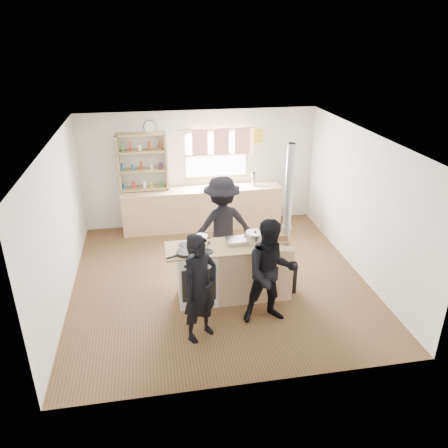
{
  "coord_description": "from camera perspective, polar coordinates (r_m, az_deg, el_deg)",
  "views": [
    {
      "loc": [
        -1.05,
        -6.5,
        4.05
      ],
      "look_at": [
        0.07,
        -0.1,
        1.1
      ],
      "focal_mm": 35.0,
      "sensor_mm": 36.0,
      "label": 1
    }
  ],
  "objects": [
    {
      "name": "stockpot_counter",
      "position": [
        6.86,
        4.07,
        -1.79
      ],
      "size": [
        0.29,
        0.29,
        0.22
      ],
      "color": "#B5B5B8",
      "rests_on": "cooking_island"
    },
    {
      "name": "flue_heater",
      "position": [
        7.21,
        7.93,
        -4.07
      ],
      "size": [
        0.35,
        0.35,
        2.5
      ],
      "color": "black",
      "rests_on": "ground"
    },
    {
      "name": "stockpot_stove",
      "position": [
        6.81,
        -3.0,
        -2.14
      ],
      "size": [
        0.22,
        0.22,
        0.18
      ],
      "color": "silver",
      "rests_on": "cooking_island"
    },
    {
      "name": "person_far",
      "position": [
        7.63,
        -0.28,
        -0.14
      ],
      "size": [
        1.24,
        0.85,
        1.76
      ],
      "primitive_type": "imported",
      "rotation": [
        0.0,
        0.0,
        3.32
      ],
      "color": "black",
      "rests_on": "ground"
    },
    {
      "name": "back_counter",
      "position": [
        9.5,
        -2.85,
        2.09
      ],
      "size": [
        3.4,
        0.55,
        0.9
      ],
      "primitive_type": "cube",
      "color": "tan",
      "rests_on": "ground"
    },
    {
      "name": "thermos",
      "position": [
        9.48,
        3.89,
        5.84
      ],
      "size": [
        0.1,
        0.1,
        0.28
      ],
      "primitive_type": "cylinder",
      "color": "silver",
      "rests_on": "back_counter"
    },
    {
      "name": "skillet_greens",
      "position": [
        6.58,
        -5.07,
        -3.73
      ],
      "size": [
        0.36,
        0.36,
        0.05
      ],
      "color": "black",
      "rests_on": "cooking_island"
    },
    {
      "name": "bread_board",
      "position": [
        6.99,
        7.4,
        -1.85
      ],
      "size": [
        0.3,
        0.24,
        0.12
      ],
      "color": "tan",
      "rests_on": "cooking_island"
    },
    {
      "name": "person_near_left",
      "position": [
        6.01,
        -3.16,
        -8.36
      ],
      "size": [
        0.7,
        0.65,
        1.6
      ],
      "primitive_type": "imported",
      "rotation": [
        0.0,
        0.0,
        0.61
      ],
      "color": "black",
      "rests_on": "ground"
    },
    {
      "name": "person_near_right",
      "position": [
        6.36,
        6.15,
        -6.31
      ],
      "size": [
        0.8,
        0.63,
        1.63
      ],
      "primitive_type": "imported",
      "rotation": [
        0.0,
        0.0,
        -0.01
      ],
      "color": "black",
      "rests_on": "ground"
    },
    {
      "name": "ground",
      "position": [
        7.74,
        -0.65,
        -7.21
      ],
      "size": [
        5.0,
        5.0,
        0.01
      ],
      "primitive_type": "cube",
      "color": "brown",
      "rests_on": "ground"
    },
    {
      "name": "shelving_unit",
      "position": [
        9.2,
        -10.58,
        7.98
      ],
      "size": [
        1.0,
        0.28,
        1.2
      ],
      "color": "tan",
      "rests_on": "back_counter"
    },
    {
      "name": "cooking_island",
      "position": [
        7.05,
        1.23,
        -6.15
      ],
      "size": [
        1.97,
        0.64,
        0.93
      ],
      "color": "white",
      "rests_on": "ground"
    },
    {
      "name": "roast_tray",
      "position": [
        6.88,
        1.58,
        -2.21
      ],
      "size": [
        0.33,
        0.28,
        0.07
      ],
      "color": "silver",
      "rests_on": "cooking_island"
    }
  ]
}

